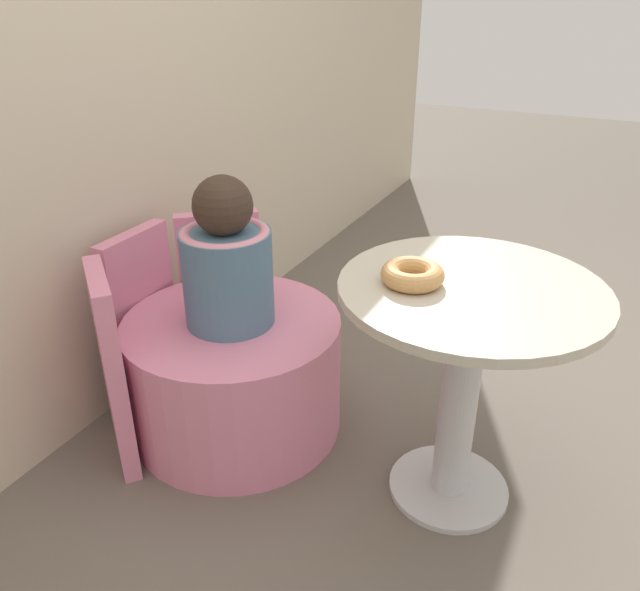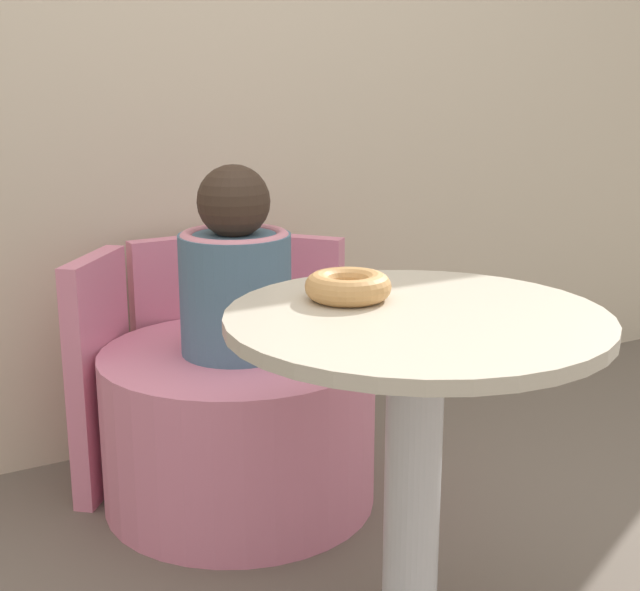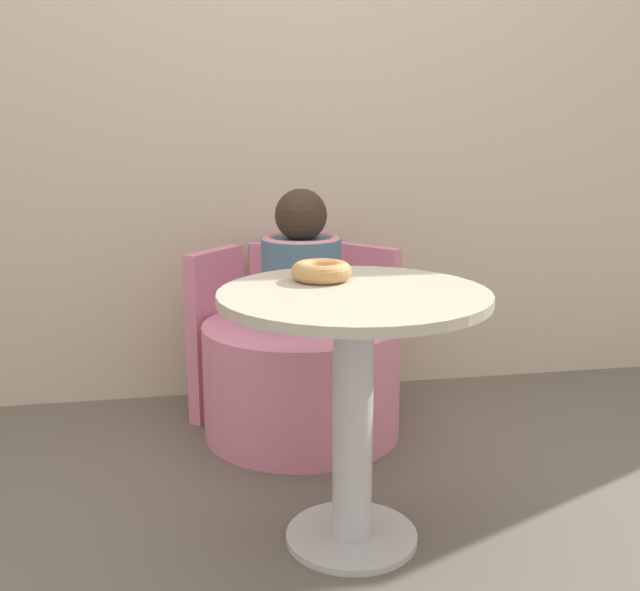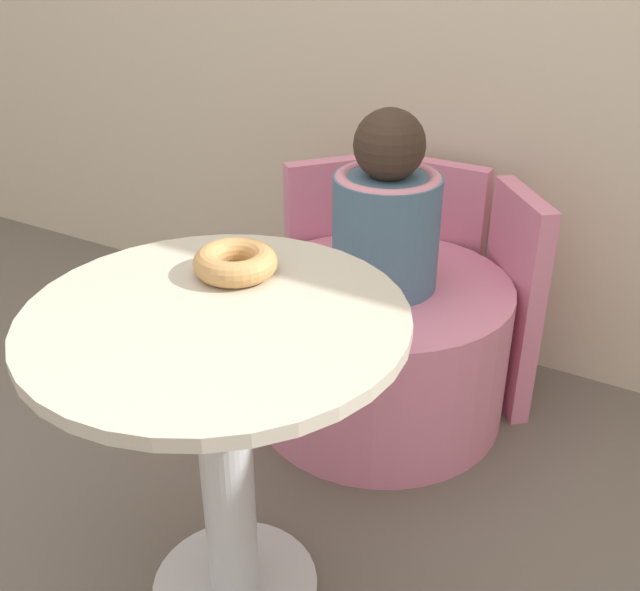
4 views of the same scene
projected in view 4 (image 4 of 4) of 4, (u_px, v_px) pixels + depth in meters
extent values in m
plane|color=#665B51|center=(228.00, 563.00, 1.61)|extent=(12.00, 12.00, 0.00)
cylinder|color=silver|center=(236.00, 585.00, 1.55)|extent=(0.34, 0.34, 0.02)
cylinder|color=silver|center=(227.00, 467.00, 1.40)|extent=(0.10, 0.10, 0.61)
cylinder|color=beige|center=(215.00, 319.00, 1.25)|extent=(0.66, 0.66, 0.02)
cylinder|color=pink|center=(380.00, 348.00, 2.01)|extent=(0.67, 0.67, 0.39)
cube|color=pink|center=(434.00, 261.00, 2.23)|extent=(0.29, 0.05, 0.61)
cube|color=pink|center=(512.00, 301.00, 2.01)|extent=(0.22, 0.25, 0.61)
cube|color=pink|center=(333.00, 257.00, 2.25)|extent=(0.22, 0.25, 0.61)
cylinder|color=slate|center=(386.00, 232.00, 1.85)|extent=(0.27, 0.27, 0.29)
torus|color=pink|center=(388.00, 180.00, 1.79)|extent=(0.26, 0.26, 0.04)
sphere|color=#38281E|center=(390.00, 145.00, 1.74)|extent=(0.17, 0.17, 0.17)
torus|color=tan|center=(235.00, 262.00, 1.36)|extent=(0.15, 0.15, 0.05)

